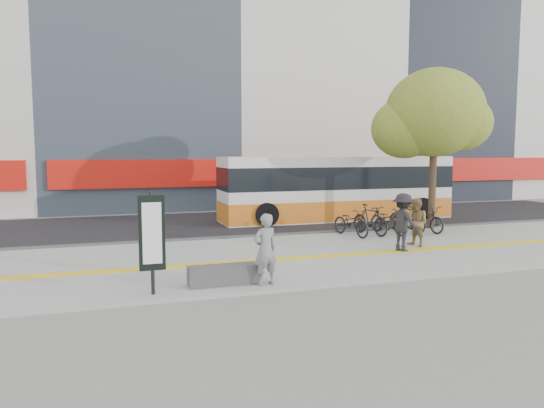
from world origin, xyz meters
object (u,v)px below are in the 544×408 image
object	(u,v)px
street_tree	(432,115)
pedestrian_dark	(403,222)
bench	(223,275)
bus	(337,190)
signboard	(152,235)
seated_woman	(265,249)
pedestrian_tan	(417,222)

from	to	relation	value
street_tree	pedestrian_dark	world-z (taller)	street_tree
bench	bus	size ratio (longest dim) A/B	0.15
signboard	pedestrian_dark	bearing A→B (deg)	17.88
seated_woman	pedestrian_tan	world-z (taller)	seated_woman
bus	pedestrian_dark	bearing A→B (deg)	-100.76
pedestrian_tan	pedestrian_dark	distance (m)	1.01
bench	signboard	bearing A→B (deg)	-169.19
street_tree	bench	bearing A→B (deg)	-148.38
bench	seated_woman	distance (m)	1.13
street_tree	seated_woman	xyz separation A→B (m)	(-8.87, -6.34, -3.61)
signboard	street_tree	distance (m)	13.40
signboard	bus	world-z (taller)	bus
bench	pedestrian_tan	bearing A→B (deg)	21.28
street_tree	signboard	bearing A→B (deg)	-150.93
bench	bus	xyz separation A→B (m)	(7.53, 9.70, 1.08)
bench	street_tree	xyz separation A→B (m)	(9.78, 6.02, 4.21)
bus	signboard	bearing A→B (deg)	-132.39
bench	street_tree	size ratio (longest dim) A/B	0.25
bus	seated_woman	distance (m)	12.02
signboard	pedestrian_tan	bearing A→B (deg)	19.41
bench	signboard	distance (m)	1.94
bus	pedestrian_dark	world-z (taller)	bus
seated_woman	pedestrian_tan	xyz separation A→B (m)	(6.06, 3.03, -0.05)
signboard	pedestrian_tan	xyz separation A→B (m)	(8.56, 3.02, -0.51)
bench	street_tree	bearing A→B (deg)	31.62
seated_woman	pedestrian_dark	xyz separation A→B (m)	(5.20, 2.50, 0.06)
bench	seated_woman	bearing A→B (deg)	-19.28
bench	street_tree	distance (m)	12.23
pedestrian_tan	seated_woman	bearing A→B (deg)	-77.08
signboard	street_tree	size ratio (longest dim) A/B	0.35
seated_woman	pedestrian_dark	world-z (taller)	pedestrian_dark
pedestrian_tan	bus	bearing A→B (deg)	161.67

